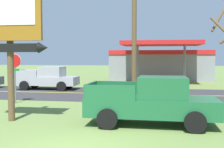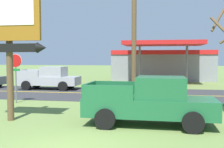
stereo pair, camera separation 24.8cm
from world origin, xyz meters
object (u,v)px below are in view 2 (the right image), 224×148
at_px(stop_sign, 16,69).
at_px(utility_pole, 134,21).
at_px(gas_station, 163,64).
at_px(motel_sign, 9,32).
at_px(pickup_green_parked_on_lawn, 151,101).
at_px(pickup_silver_on_road, 50,78).

bearing_deg(stop_sign, utility_pole, -2.04).
bearing_deg(gas_station, motel_sign, -105.19).
bearing_deg(pickup_green_parked_on_lawn, gas_station, 88.66).
relative_size(motel_sign, pickup_green_parked_on_lawn, 1.07).
bearing_deg(motel_sign, gas_station, 74.81).
height_order(pickup_green_parked_on_lawn, pickup_silver_on_road, same).
distance_m(utility_pole, gas_station, 20.00).
xyz_separation_m(gas_station, pickup_silver_on_road, (-9.59, -12.35, -0.98)).
bearing_deg(pickup_silver_on_road, motel_sign, -75.11).
bearing_deg(stop_sign, motel_sign, -63.34).
relative_size(motel_sign, utility_pole, 0.63).
distance_m(motel_sign, pickup_silver_on_road, 12.34).
bearing_deg(motel_sign, pickup_silver_on_road, 104.89).
relative_size(stop_sign, gas_station, 0.25).
height_order(gas_station, pickup_silver_on_road, gas_station).
distance_m(stop_sign, pickup_green_parked_on_lawn, 9.23).
xyz_separation_m(motel_sign, pickup_silver_on_road, (-3.08, 11.60, -2.84)).
distance_m(motel_sign, utility_pole, 6.50).
relative_size(stop_sign, pickup_silver_on_road, 0.57).
distance_m(stop_sign, gas_station, 21.36).
xyz_separation_m(utility_pole, gas_station, (1.62, 19.75, -2.75)).
bearing_deg(stop_sign, pickup_green_parked_on_lawn, -26.71).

